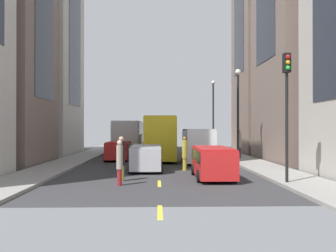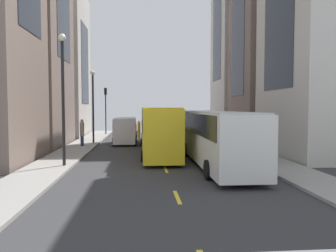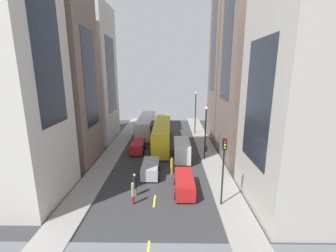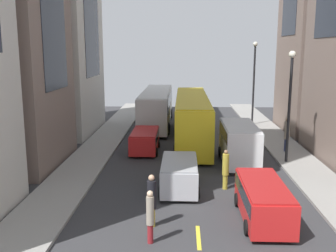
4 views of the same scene
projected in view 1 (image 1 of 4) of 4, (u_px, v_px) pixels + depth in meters
name	position (u px, v px, depth m)	size (l,w,h in m)	color
ground_plane	(159.00, 158.00, 32.59)	(40.43, 40.43, 0.00)	#333335
sidewalk_west	(81.00, 157.00, 32.41)	(2.71, 44.00, 0.15)	gray
sidewalk_east	(236.00, 157.00, 32.77)	(2.71, 44.00, 0.15)	gray
lane_stripe_0	(160.00, 212.00, 11.60)	(0.16, 2.00, 0.01)	yellow
lane_stripe_1	(159.00, 184.00, 17.59)	(0.16, 2.00, 0.01)	yellow
lane_stripe_2	(159.00, 169.00, 23.59)	(0.16, 2.00, 0.01)	yellow
lane_stripe_3	(159.00, 161.00, 29.59)	(0.16, 2.00, 0.01)	yellow
lane_stripe_4	(159.00, 156.00, 35.59)	(0.16, 2.00, 0.01)	yellow
lane_stripe_5	(159.00, 152.00, 41.59)	(0.16, 2.00, 0.01)	yellow
lane_stripe_6	(159.00, 149.00, 47.58)	(0.16, 2.00, 0.01)	yellow
lane_stripe_7	(159.00, 146.00, 53.58)	(0.16, 2.00, 0.01)	yellow
building_west_2	(33.00, 46.00, 36.95)	(8.50, 9.12, 21.82)	beige
city_bus_white	(130.00, 134.00, 40.37)	(2.81, 12.91, 3.35)	silver
streetcar_yellow	(160.00, 134.00, 34.13)	(2.70, 14.72, 3.59)	yellow
delivery_van_white	(198.00, 143.00, 27.80)	(2.25, 5.09, 2.58)	white
car_red_0	(213.00, 160.00, 19.42)	(1.97, 4.66, 1.64)	red
car_silver_1	(146.00, 156.00, 22.85)	(2.01, 4.02, 1.57)	#B7BABF
car_red_2	(118.00, 149.00, 30.43)	(1.98, 4.12, 1.53)	red
pedestrian_crossing_mid	(185.00, 153.00, 23.11)	(0.34, 0.34, 2.12)	gold
pedestrian_crossing_near	(121.00, 157.00, 18.47)	(0.38, 0.38, 2.23)	gold
pedestrian_waiting_curb	(120.00, 161.00, 17.05)	(0.30, 0.30, 2.09)	maroon
pedestrian_walking_far	(239.00, 143.00, 30.61)	(0.38, 0.38, 2.39)	navy
traffic_light_near_corner	(287.00, 93.00, 17.10)	(0.32, 0.44, 5.97)	black
streetlamp_near	(238.00, 105.00, 28.04)	(0.44, 0.44, 6.98)	black
streetlamp_far	(213.00, 108.00, 40.67)	(0.44, 0.44, 7.75)	black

